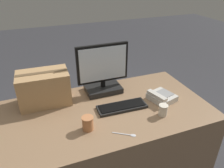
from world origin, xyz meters
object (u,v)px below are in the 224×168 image
object	(u,v)px
keyboard	(122,107)
desk_phone	(161,97)
monitor	(103,74)
paper_cup_left	(88,123)
paper_cup_right	(163,110)
cardboard_box	(44,88)
spoon	(128,135)

from	to	relation	value
keyboard	desk_phone	size ratio (longest dim) A/B	1.64
monitor	keyboard	size ratio (longest dim) A/B	1.13
paper_cup_left	keyboard	bearing A→B (deg)	25.31
paper_cup_right	cardboard_box	distance (m)	0.99
paper_cup_left	cardboard_box	bearing A→B (deg)	117.33
desk_phone	spoon	world-z (taller)	desk_phone
desk_phone	paper_cup_left	world-z (taller)	paper_cup_left
monitor	spoon	bearing A→B (deg)	-92.93
paper_cup_left	spoon	size ratio (longest dim) A/B	0.69
keyboard	paper_cup_right	size ratio (longest dim) A/B	4.44
desk_phone	cardboard_box	distance (m)	1.00
spoon	paper_cup_left	bearing A→B (deg)	179.41
desk_phone	paper_cup_right	bearing A→B (deg)	-135.48
cardboard_box	desk_phone	bearing A→B (deg)	-18.79
paper_cup_left	cardboard_box	distance (m)	0.54
paper_cup_right	paper_cup_left	bearing A→B (deg)	175.53
monitor	paper_cup_right	size ratio (longest dim) A/B	5.02
keyboard	paper_cup_right	bearing A→B (deg)	-36.16
monitor	cardboard_box	xyz separation A→B (m)	(-0.52, -0.01, -0.04)
keyboard	paper_cup_left	xyz separation A→B (m)	(-0.33, -0.16, 0.04)
paper_cup_right	cardboard_box	xyz separation A→B (m)	(-0.84, 0.52, 0.09)
desk_phone	cardboard_box	world-z (taller)	cardboard_box
desk_phone	paper_cup_right	size ratio (longest dim) A/B	2.71
desk_phone	spoon	size ratio (longest dim) A/B	1.64
cardboard_box	paper_cup_left	bearing A→B (deg)	-62.67
desk_phone	paper_cup_left	bearing A→B (deg)	175.68
keyboard	spoon	size ratio (longest dim) A/B	2.69
keyboard	cardboard_box	distance (m)	0.67
desk_phone	cardboard_box	size ratio (longest dim) A/B	0.60
keyboard	desk_phone	xyz separation A→B (m)	(0.37, -0.01, 0.02)
monitor	spoon	world-z (taller)	monitor
monitor	paper_cup_right	distance (m)	0.63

